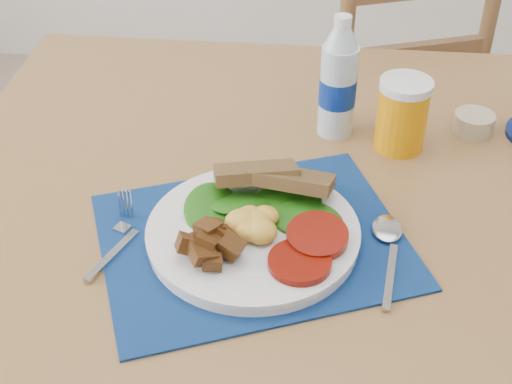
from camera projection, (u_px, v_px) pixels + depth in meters
table at (392, 224)px, 1.12m from camera, size 1.40×0.90×0.75m
chair_far at (390, 83)px, 1.73m from camera, size 0.50×0.49×1.07m
placemat at (253, 240)px, 0.96m from camera, size 0.49×0.44×0.00m
breakfast_plate at (249, 230)px, 0.95m from camera, size 0.28×0.28×0.07m
fork at (119, 237)px, 0.96m from camera, size 0.05×0.15×0.00m
spoon at (388, 243)px, 0.95m from camera, size 0.04×0.18×0.01m
water_bottle at (338, 83)px, 1.13m from camera, size 0.06×0.06×0.20m
juice_glass at (402, 116)px, 1.12m from camera, size 0.08×0.08×0.11m
ramekin at (474, 123)px, 1.17m from camera, size 0.07×0.07×0.03m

